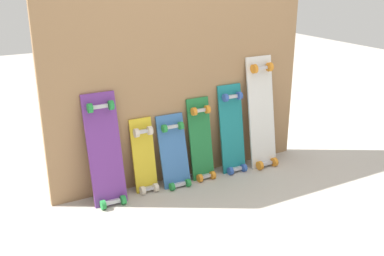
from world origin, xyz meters
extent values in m
plane|color=#B2AAA0|center=(0.00, 0.00, 0.00)|extent=(12.00, 12.00, 0.00)
cube|color=#99724C|center=(0.00, 0.07, 0.77)|extent=(2.03, 0.04, 1.53)
cube|color=#6B338C|center=(-0.65, -0.04, 0.34)|extent=(0.23, 0.19, 0.82)
cube|color=#B7B7BF|center=(-0.65, -0.13, 0.03)|extent=(0.10, 0.04, 0.03)
cube|color=#B7B7BF|center=(-0.65, 0.00, 0.67)|extent=(0.10, 0.04, 0.03)
cylinder|color=#268C3F|center=(-0.72, -0.15, 0.03)|extent=(0.03, 0.06, 0.06)
cylinder|color=#268C3F|center=(-0.58, -0.15, 0.03)|extent=(0.03, 0.06, 0.06)
cylinder|color=#268C3F|center=(-0.72, -0.02, 0.67)|extent=(0.03, 0.06, 0.06)
cylinder|color=#268C3F|center=(-0.58, -0.02, 0.67)|extent=(0.03, 0.06, 0.06)
cube|color=gold|center=(-0.36, -0.01, 0.23)|extent=(0.16, 0.12, 0.59)
cube|color=#B7B7BF|center=(-0.36, -0.07, 0.03)|extent=(0.07, 0.04, 0.03)
cube|color=#B7B7BF|center=(-0.36, 0.00, 0.44)|extent=(0.07, 0.04, 0.03)
cylinder|color=beige|center=(-0.41, -0.09, 0.03)|extent=(0.03, 0.06, 0.06)
cylinder|color=beige|center=(-0.31, -0.09, 0.03)|extent=(0.03, 0.06, 0.06)
cylinder|color=beige|center=(-0.41, -0.02, 0.44)|extent=(0.03, 0.06, 0.06)
cylinder|color=beige|center=(-0.31, -0.02, 0.44)|extent=(0.03, 0.06, 0.06)
cube|color=#386BAD|center=(-0.13, -0.04, 0.22)|extent=(0.21, 0.17, 0.59)
cube|color=#B7B7BF|center=(-0.13, -0.11, 0.02)|extent=(0.10, 0.04, 0.03)
cube|color=#B7B7BF|center=(-0.13, 0.00, 0.44)|extent=(0.10, 0.04, 0.03)
cylinder|color=#268C3F|center=(-0.20, -0.13, 0.03)|extent=(0.03, 0.06, 0.06)
cylinder|color=#268C3F|center=(-0.07, -0.13, 0.03)|extent=(0.03, 0.06, 0.06)
cylinder|color=#268C3F|center=(-0.20, -0.02, 0.44)|extent=(0.03, 0.06, 0.06)
cylinder|color=#268C3F|center=(-0.07, -0.02, 0.44)|extent=(0.03, 0.06, 0.06)
cube|color=#1E7238|center=(0.10, -0.02, 0.27)|extent=(0.18, 0.14, 0.68)
cube|color=#B7B7BF|center=(0.10, -0.09, 0.03)|extent=(0.08, 0.04, 0.03)
cube|color=#B7B7BF|center=(0.10, 0.00, 0.53)|extent=(0.08, 0.04, 0.03)
cylinder|color=orange|center=(0.05, -0.11, 0.03)|extent=(0.03, 0.06, 0.06)
cylinder|color=orange|center=(0.16, -0.11, 0.03)|extent=(0.03, 0.06, 0.06)
cylinder|color=orange|center=(0.05, -0.02, 0.53)|extent=(0.03, 0.06, 0.06)
cylinder|color=orange|center=(0.16, -0.02, 0.53)|extent=(0.03, 0.06, 0.06)
cube|color=#197A7F|center=(0.38, -0.02, 0.31)|extent=(0.20, 0.15, 0.75)
cube|color=#B7B7BF|center=(0.38, -0.10, 0.03)|extent=(0.09, 0.04, 0.03)
cube|color=#B7B7BF|center=(0.38, 0.00, 0.59)|extent=(0.09, 0.04, 0.03)
cylinder|color=#3359B2|center=(0.32, -0.11, 0.03)|extent=(0.03, 0.06, 0.06)
cylinder|color=#3359B2|center=(0.44, -0.11, 0.03)|extent=(0.03, 0.06, 0.06)
cylinder|color=#3359B2|center=(0.32, -0.01, 0.60)|extent=(0.03, 0.06, 0.06)
cylinder|color=#3359B2|center=(0.44, -0.01, 0.60)|extent=(0.03, 0.06, 0.06)
cube|color=silver|center=(0.64, -0.04, 0.41)|extent=(0.24, 0.18, 0.94)
cube|color=#B7B7BF|center=(0.64, -0.13, 0.03)|extent=(0.11, 0.04, 0.03)
cube|color=#B7B7BF|center=(0.64, 0.00, 0.79)|extent=(0.11, 0.04, 0.03)
cylinder|color=orange|center=(0.57, -0.15, 0.03)|extent=(0.03, 0.07, 0.07)
cylinder|color=orange|center=(0.72, -0.15, 0.03)|extent=(0.03, 0.07, 0.07)
cylinder|color=orange|center=(0.57, -0.01, 0.79)|extent=(0.03, 0.07, 0.07)
cylinder|color=orange|center=(0.72, -0.01, 0.79)|extent=(0.03, 0.07, 0.07)
camera|label=1|loc=(-1.47, -2.76, 1.53)|focal=42.22mm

